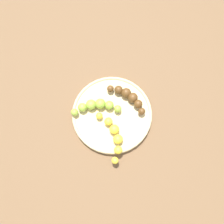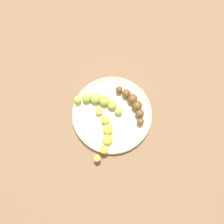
% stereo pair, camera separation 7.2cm
% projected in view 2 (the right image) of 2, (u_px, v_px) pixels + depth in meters
% --- Properties ---
extents(ground_plane, '(2.40, 2.40, 0.00)m').
position_uv_depth(ground_plane, '(112.00, 115.00, 0.76)').
color(ground_plane, brown).
extents(fruit_bowl, '(0.26, 0.26, 0.02)m').
position_uv_depth(fruit_bowl, '(112.00, 114.00, 0.74)').
color(fruit_bowl, '#D1B784').
rests_on(fruit_bowl, ground_plane).
extents(banana_overripe, '(0.07, 0.14, 0.03)m').
position_uv_depth(banana_overripe, '(133.00, 103.00, 0.73)').
color(banana_overripe, '#593819').
rests_on(banana_overripe, fruit_bowl).
extents(banana_green, '(0.09, 0.15, 0.03)m').
position_uv_depth(banana_green, '(99.00, 101.00, 0.73)').
color(banana_green, '#8CAD38').
rests_on(banana_green, fruit_bowl).
extents(banana_yellow, '(0.14, 0.12, 0.03)m').
position_uv_depth(banana_yellow, '(105.00, 134.00, 0.70)').
color(banana_yellow, yellow).
rests_on(banana_yellow, fruit_bowl).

